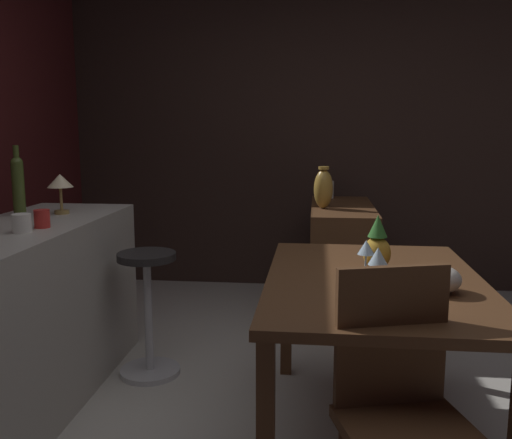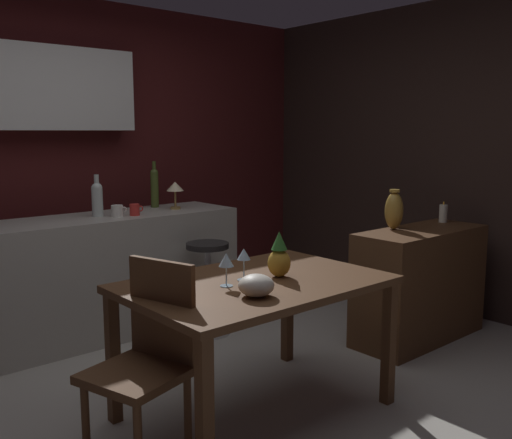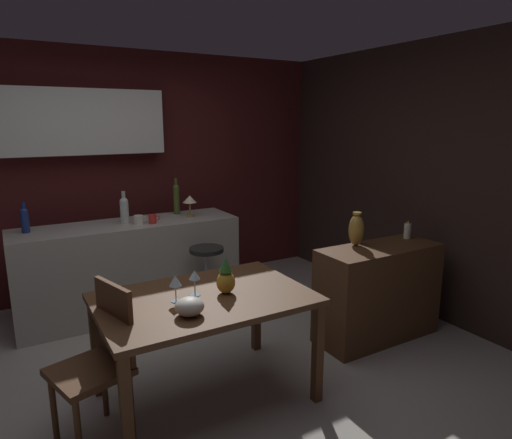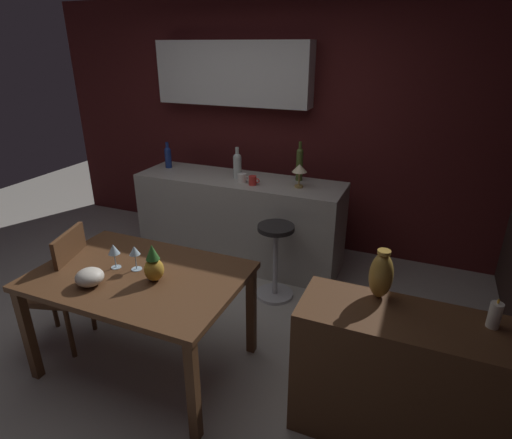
# 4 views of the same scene
# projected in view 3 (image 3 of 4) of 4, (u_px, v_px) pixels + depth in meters

# --- Properties ---
(ground_plane) EXTENTS (9.00, 9.00, 0.00)m
(ground_plane) POSITION_uv_depth(u_px,v_px,m) (182.00, 378.00, 3.30)
(ground_plane) COLOR #B7B2A8
(wall_kitchen_back) EXTENTS (5.20, 0.33, 2.60)m
(wall_kitchen_back) POSITION_uv_depth(u_px,v_px,m) (101.00, 164.00, 4.71)
(wall_kitchen_back) COLOR #4C1919
(wall_kitchen_back) RESTS_ON ground_plane
(wall_side_right) EXTENTS (0.10, 4.40, 2.60)m
(wall_side_right) POSITION_uv_depth(u_px,v_px,m) (404.00, 177.00, 4.52)
(wall_side_right) COLOR #33231E
(wall_side_right) RESTS_ON ground_plane
(dining_table) EXTENTS (1.36, 0.92, 0.74)m
(dining_table) POSITION_uv_depth(u_px,v_px,m) (204.00, 308.00, 2.93)
(dining_table) COLOR #56351E
(dining_table) RESTS_ON ground_plane
(kitchen_counter) EXTENTS (2.10, 0.60, 0.90)m
(kitchen_counter) POSITION_uv_depth(u_px,v_px,m) (130.00, 268.00, 4.38)
(kitchen_counter) COLOR #B2ADA3
(kitchen_counter) RESTS_ON ground_plane
(sideboard_cabinet) EXTENTS (1.10, 0.44, 0.82)m
(sideboard_cabinet) POSITION_uv_depth(u_px,v_px,m) (378.00, 292.00, 3.85)
(sideboard_cabinet) COLOR #56351E
(sideboard_cabinet) RESTS_ON ground_plane
(chair_near_window) EXTENTS (0.50, 0.50, 0.94)m
(chair_near_window) POSITION_uv_depth(u_px,v_px,m) (100.00, 358.00, 2.60)
(chair_near_window) COLOR #56351E
(chair_near_window) RESTS_ON ground_plane
(bar_stool) EXTENTS (0.34, 0.34, 0.70)m
(bar_stool) POSITION_uv_depth(u_px,v_px,m) (207.00, 281.00, 4.24)
(bar_stool) COLOR #262323
(bar_stool) RESTS_ON ground_plane
(wine_glass_left) EXTENTS (0.08, 0.08, 0.17)m
(wine_glass_left) POSITION_uv_depth(u_px,v_px,m) (175.00, 282.00, 2.80)
(wine_glass_left) COLOR silver
(wine_glass_left) RESTS_ON dining_table
(wine_glass_right) EXTENTS (0.07, 0.07, 0.17)m
(wine_glass_right) POSITION_uv_depth(u_px,v_px,m) (195.00, 276.00, 2.90)
(wine_glass_right) COLOR silver
(wine_glass_right) RESTS_ON dining_table
(pineapple_centerpiece) EXTENTS (0.12, 0.12, 0.25)m
(pineapple_centerpiece) POSITION_uv_depth(u_px,v_px,m) (226.00, 278.00, 2.94)
(pineapple_centerpiece) COLOR gold
(pineapple_centerpiece) RESTS_ON dining_table
(fruit_bowl) EXTENTS (0.17, 0.17, 0.11)m
(fruit_bowl) POSITION_uv_depth(u_px,v_px,m) (189.00, 306.00, 2.62)
(fruit_bowl) COLOR beige
(fruit_bowl) RESTS_ON dining_table
(wine_bottle_cobalt) EXTENTS (0.07, 0.07, 0.27)m
(wine_bottle_cobalt) POSITION_uv_depth(u_px,v_px,m) (25.00, 219.00, 3.89)
(wine_bottle_cobalt) COLOR navy
(wine_bottle_cobalt) RESTS_ON kitchen_counter
(wine_bottle_olive) EXTENTS (0.07, 0.07, 0.38)m
(wine_bottle_olive) POSITION_uv_depth(u_px,v_px,m) (176.00, 197.00, 4.67)
(wine_bottle_olive) COLOR #475623
(wine_bottle_olive) RESTS_ON kitchen_counter
(wine_bottle_clear) EXTENTS (0.08, 0.08, 0.31)m
(wine_bottle_clear) POSITION_uv_depth(u_px,v_px,m) (124.00, 209.00, 4.25)
(wine_bottle_clear) COLOR silver
(wine_bottle_clear) RESTS_ON kitchen_counter
(cup_white) EXTENTS (0.12, 0.09, 0.09)m
(cup_white) POSITION_uv_depth(u_px,v_px,m) (139.00, 220.00, 4.22)
(cup_white) COLOR white
(cup_white) RESTS_ON kitchen_counter
(cup_red) EXTENTS (0.11, 0.07, 0.09)m
(cup_red) POSITION_uv_depth(u_px,v_px,m) (153.00, 219.00, 4.26)
(cup_red) COLOR red
(cup_red) RESTS_ON kitchen_counter
(counter_lamp) EXTENTS (0.14, 0.14, 0.22)m
(counter_lamp) POSITION_uv_depth(u_px,v_px,m) (190.00, 201.00, 4.52)
(counter_lamp) COLOR #A58447
(counter_lamp) RESTS_ON kitchen_counter
(pillar_candle_tall) EXTENTS (0.06, 0.06, 0.16)m
(pillar_candle_tall) POSITION_uv_depth(u_px,v_px,m) (407.00, 231.00, 4.02)
(pillar_candle_tall) COLOR white
(pillar_candle_tall) RESTS_ON sideboard_cabinet
(vase_brass) EXTENTS (0.13, 0.13, 0.29)m
(vase_brass) POSITION_uv_depth(u_px,v_px,m) (356.00, 230.00, 3.78)
(vase_brass) COLOR #B78C38
(vase_brass) RESTS_ON sideboard_cabinet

